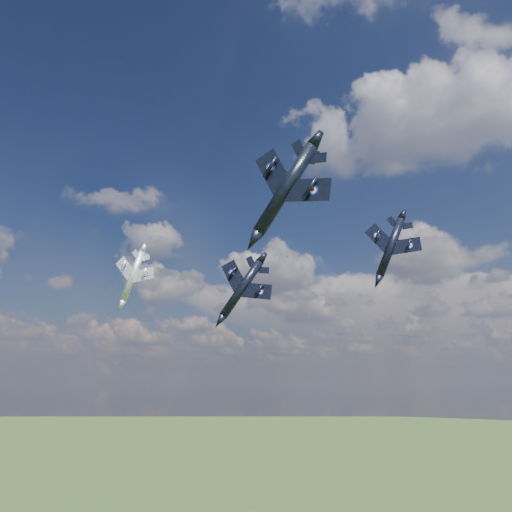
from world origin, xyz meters
The scene contains 4 objects.
jet_lead_navy centered at (-0.32, 18.29, 78.94)m, with size 9.71×13.54×2.80m, color black, non-canonical shape.
jet_right_navy centered at (17.05, 0.35, 85.08)m, with size 10.60×14.78×3.06m, color black, non-canonical shape.
jet_high_navy centered at (18.30, 32.93, 86.09)m, with size 9.72×13.55×2.80m, color black, non-canonical shape.
jet_left_silver centered at (-25.31, 20.10, 83.98)m, with size 9.33×13.01×2.69m, color #A7AAB2, non-canonical shape.
Camera 1 is at (40.53, -43.23, 65.13)m, focal length 35.00 mm.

